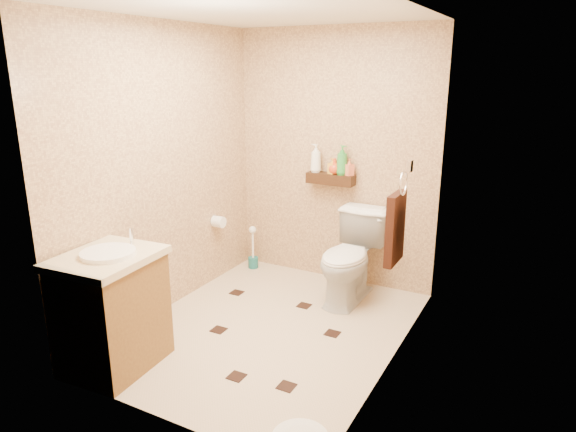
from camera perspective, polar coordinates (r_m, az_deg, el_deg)
The scene contains 18 objects.
ground at distance 4.24m, azimuth -2.07°, elevation -12.46°, with size 2.50×2.50×0.00m, color #CCB095.
wall_back at distance 4.91m, azimuth 5.18°, elevation 6.36°, with size 2.00×0.04×2.40m, color tan.
wall_front at distance 2.84m, azimuth -15.09°, elevation -1.38°, with size 2.00×0.04×2.40m, color tan.
wall_left at distance 4.40m, azimuth -13.61°, elevation 4.82°, with size 0.04×2.50×2.40m, color tan.
wall_right at distance 3.43m, azimuth 12.33°, elevation 1.78°, with size 0.04×2.50×2.40m, color tan.
ceiling at distance 3.74m, azimuth -2.47°, elevation 21.82°, with size 2.00×2.50×0.02m, color silver.
wall_shelf at distance 4.87m, azimuth 4.76°, elevation 4.14°, with size 0.46×0.14×0.10m, color #341F0E.
floor_accents at distance 4.18m, azimuth -2.13°, elevation -12.87°, with size 1.22×1.30×0.01m.
toilet at distance 4.62m, azimuth 6.93°, elevation -4.61°, with size 0.45×0.79×0.80m, color white.
vanity at distance 3.79m, azimuth -18.99°, elevation -9.79°, with size 0.61×0.72×0.96m.
toilet_brush at distance 5.40m, azimuth -3.91°, elevation -4.15°, with size 0.10×0.10×0.46m.
towel_ring at distance 3.75m, azimuth 11.90°, elevation -1.00°, with size 0.12×0.30×0.76m.
toilet_paper at distance 4.99m, azimuth -7.73°, elevation -0.63°, with size 0.12×0.11×0.12m.
bottle_a at distance 4.90m, azimuth 3.12°, elevation 6.44°, with size 0.10×0.10×0.27m, color white.
bottle_b at distance 4.84m, azimuth 4.96°, elevation 5.56°, with size 0.07×0.07×0.15m, color gold.
bottle_c at distance 4.83m, azimuth 5.22°, elevation 5.53°, with size 0.11×0.11×0.15m, color red.
bottle_d at distance 4.80m, azimuth 6.03°, elevation 6.20°, with size 0.11×0.11×0.28m, color #2E8B36.
bottle_e at distance 4.78m, azimuth 6.82°, elevation 5.42°, with size 0.07×0.07×0.16m, color #E2704B.
Camera 1 is at (1.89, -3.21, 2.03)m, focal length 32.00 mm.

